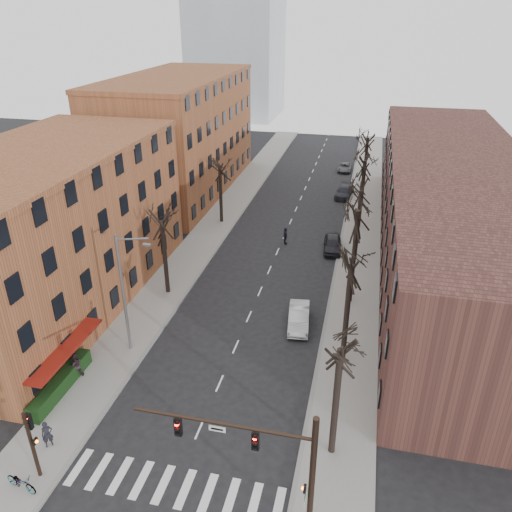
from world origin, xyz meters
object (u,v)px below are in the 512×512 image
Objects in this scene: parked_car_mid at (344,192)px; pedestrian_a at (47,434)px; silver_sedan at (299,317)px; parked_car_near at (333,244)px; bicycle at (21,482)px.

pedestrian_a reaches higher than parked_car_mid.
silver_sedan is 2.66× the size of pedestrian_a.
bicycle is (-12.63, -31.43, -0.09)m from parked_car_near.
bicycle is at bearing -117.03° from parked_car_near.
parked_car_near is 2.28× the size of bicycle.
parked_car_near reaches higher than silver_sedan.
parked_car_near is 0.93× the size of parked_car_mid.
parked_car_mid is at bearing 30.45° from pedestrian_a.
parked_car_near is at bearing -84.40° from parked_car_mid.
silver_sedan is 18.88m from pedestrian_a.
parked_car_near is at bearing -10.53° from bicycle.
parked_car_near is at bearing 22.21° from pedestrian_a.
silver_sedan is at bearing -100.53° from parked_car_near.
pedestrian_a is at bearing -134.75° from silver_sedan.
parked_car_mid is at bearing -3.47° from bicycle.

